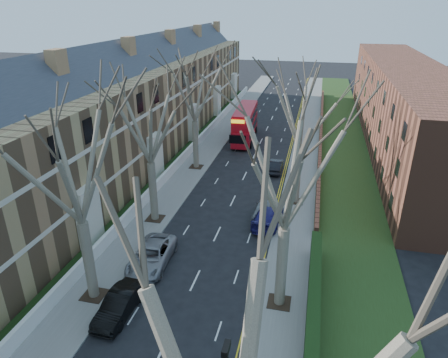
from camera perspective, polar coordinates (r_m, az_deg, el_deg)
The scene contains 17 objects.
pavement_left at distance 54.84m, azimuth -0.91°, elevation 5.95°, with size 3.00×102.00×0.12m, color slate.
pavement_right at distance 53.32m, azimuth 11.74°, elevation 4.91°, with size 3.00×102.00×0.12m, color slate.
terrace_left at distance 48.60m, azimuth -12.24°, elevation 9.76°, with size 9.70×78.00×13.60m.
flats_right at distance 56.86m, azimuth 24.09°, elevation 9.69°, with size 13.97×54.00×10.00m.
front_wall_left at distance 47.84m, azimuth -5.19°, elevation 3.83°, with size 0.30×78.00×1.00m.
grass_verge_right at distance 53.41m, azimuth 16.57°, elevation 4.54°, with size 6.00×102.00×0.06m.
tree_left_mid at distance 22.82m, azimuth -21.01°, elevation 3.29°, with size 10.50×10.50×14.71m.
tree_left_far at distance 31.25m, azimuth -10.97°, elevation 9.15°, with size 10.15×10.15×14.22m.
tree_left_dist at distance 42.16m, azimuth -4.35°, elevation 13.72°, with size 10.50×10.50×14.71m.
tree_right_mid at distance 20.95m, azimuth 9.31°, elevation 2.84°, with size 10.50×10.50×14.71m.
tree_right_far at distance 34.46m, azimuth 11.24°, elevation 10.49°, with size 10.15×10.15×14.22m.
double_decker_bus at distance 53.60m, azimuth 3.03°, elevation 7.76°, with size 3.02×10.22×4.26m.
car_left_mid at distance 25.35m, azimuth -14.69°, elevation -16.96°, with size 1.51×4.33×1.43m, color black.
car_left_far at distance 28.93m, azimuth -10.28°, elevation -10.70°, with size 2.43×5.27×1.47m, color gray.
car_right_near at distance 33.53m, azimuth 6.27°, elevation -5.20°, with size 2.09×5.14×1.49m, color navy.
car_right_mid at distance 34.47m, azimuth 5.77°, elevation -4.36°, with size 1.70×4.23×1.44m, color gray.
car_right_far at distance 43.91m, azimuth 7.38°, elevation 1.89°, with size 1.38×3.96×1.30m, color black.
Camera 1 is at (6.84, -11.56, 16.99)m, focal length 32.00 mm.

